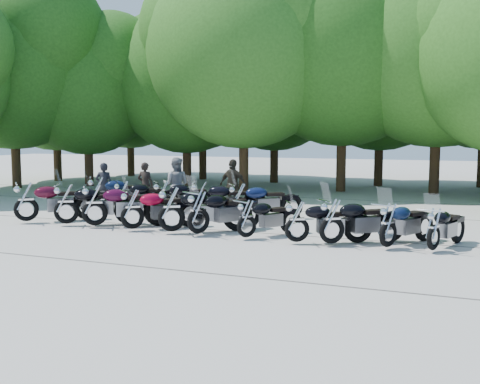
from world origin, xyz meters
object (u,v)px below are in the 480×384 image
(motorcycle_8, at_px, (332,220))
(rider_2, at_px, (233,186))
(motorcycle_0, at_px, (26,200))
(motorcycle_5, at_px, (198,211))
(motorcycle_2, at_px, (95,203))
(motorcycle_14, at_px, (163,196))
(rider_3, at_px, (145,185))
(motorcycle_12, at_px, (98,192))
(motorcycle_13, at_px, (124,195))
(motorcycle_4, at_px, (172,207))
(motorcycle_16, at_px, (239,200))
(motorcycle_6, at_px, (247,217))
(rider_1, at_px, (176,185))
(rider_0, at_px, (104,186))
(motorcycle_9, at_px, (388,223))
(motorcycle_7, at_px, (297,220))
(motorcycle_3, at_px, (132,208))
(motorcycle_1, at_px, (66,202))
(motorcycle_15, at_px, (201,198))

(motorcycle_8, xyz_separation_m, rider_2, (-4.40, 4.63, 0.26))
(motorcycle_0, height_order, motorcycle_5, motorcycle_0)
(motorcycle_2, relative_size, motorcycle_14, 1.08)
(motorcycle_5, distance_m, rider_3, 6.01)
(motorcycle_12, relative_size, motorcycle_13, 1.11)
(motorcycle_4, distance_m, motorcycle_16, 2.86)
(motorcycle_6, distance_m, motorcycle_8, 2.20)
(rider_1, bearing_deg, rider_0, -8.05)
(motorcycle_6, distance_m, rider_0, 7.63)
(motorcycle_8, bearing_deg, motorcycle_14, 25.81)
(motorcycle_5, xyz_separation_m, motorcycle_9, (4.85, 0.04, -0.06))
(motorcycle_0, distance_m, rider_3, 4.58)
(motorcycle_8, bearing_deg, motorcycle_13, 30.02)
(motorcycle_0, height_order, rider_0, rider_0)
(motorcycle_0, height_order, motorcycle_6, motorcycle_0)
(motorcycle_7, distance_m, motorcycle_8, 0.85)
(motorcycle_0, distance_m, motorcycle_7, 8.43)
(motorcycle_0, relative_size, motorcycle_3, 1.07)
(motorcycle_14, relative_size, rider_3, 1.41)
(motorcycle_7, distance_m, motorcycle_9, 2.15)
(motorcycle_2, bearing_deg, motorcycle_12, 1.15)
(motorcycle_12, xyz_separation_m, motorcycle_13, (0.99, 0.03, -0.07))
(motorcycle_5, distance_m, motorcycle_16, 2.74)
(motorcycle_16, relative_size, rider_3, 1.41)
(motorcycle_6, height_order, motorcycle_13, motorcycle_13)
(motorcycle_2, relative_size, motorcycle_5, 1.05)
(motorcycle_9, bearing_deg, motorcycle_6, 28.05)
(motorcycle_5, xyz_separation_m, rider_2, (-0.84, 4.58, 0.23))
(motorcycle_3, bearing_deg, motorcycle_4, -135.91)
(motorcycle_1, bearing_deg, motorcycle_13, -34.82)
(motorcycle_0, distance_m, rider_1, 4.86)
(motorcycle_5, height_order, rider_3, rider_3)
(motorcycle_4, distance_m, motorcycle_15, 2.68)
(motorcycle_0, relative_size, motorcycle_16, 1.06)
(motorcycle_9, bearing_deg, motorcycle_14, 7.47)
(motorcycle_15, relative_size, rider_2, 1.32)
(motorcycle_5, bearing_deg, rider_2, -48.98)
(motorcycle_16, distance_m, rider_0, 5.54)
(motorcycle_3, relative_size, motorcycle_12, 0.94)
(rider_2, bearing_deg, motorcycle_1, 62.74)
(motorcycle_0, bearing_deg, motorcycle_13, -75.18)
(motorcycle_1, height_order, rider_1, rider_1)
(motorcycle_6, height_order, rider_2, rider_2)
(motorcycle_7, relative_size, motorcycle_12, 0.86)
(motorcycle_3, bearing_deg, motorcycle_1, 42.30)
(motorcycle_15, bearing_deg, motorcycle_7, -146.66)
(motorcycle_9, xyz_separation_m, rider_1, (-7.48, 3.73, 0.32))
(motorcycle_9, height_order, motorcycle_15, motorcycle_15)
(motorcycle_2, height_order, motorcycle_7, motorcycle_2)
(motorcycle_2, xyz_separation_m, motorcycle_9, (8.17, -0.05, -0.09))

